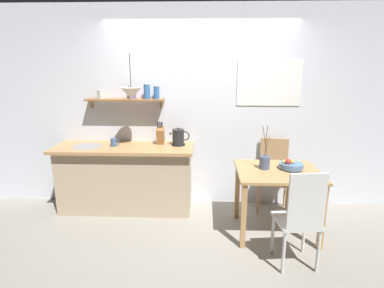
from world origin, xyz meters
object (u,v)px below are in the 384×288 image
(dining_table, at_px, (277,181))
(dining_chair_far, at_px, (273,172))
(electric_kettle, at_px, (179,137))
(pendant_lamp, at_px, (131,93))
(fruit_bowl, at_px, (291,165))
(coffee_mug_by_sink, at_px, (114,142))
(twig_vase, at_px, (265,162))
(dining_chair_near, at_px, (301,216))
(knife_block, at_px, (160,135))

(dining_table, bearing_deg, dining_chair_far, 82.08)
(electric_kettle, relative_size, pendant_lamp, 0.50)
(dining_table, xyz_separation_m, fruit_bowl, (0.15, 0.05, 0.17))
(dining_chair_far, xyz_separation_m, fruit_bowl, (0.06, -0.60, 0.29))
(coffee_mug_by_sink, relative_size, pendant_lamp, 0.23)
(twig_vase, bearing_deg, coffee_mug_by_sink, 165.99)
(dining_chair_near, relative_size, dining_chair_far, 1.05)
(twig_vase, bearing_deg, fruit_bowl, 0.33)
(dining_chair_near, height_order, pendant_lamp, pendant_lamp)
(dining_chair_near, height_order, fruit_bowl, dining_chair_near)
(dining_chair_far, bearing_deg, coffee_mug_by_sink, -176.48)
(dining_table, distance_m, fruit_bowl, 0.24)
(dining_chair_far, bearing_deg, pendant_lamp, -172.00)
(dining_table, height_order, coffee_mug_by_sink, coffee_mug_by_sink)
(dining_table, xyz_separation_m, knife_block, (-1.43, 0.65, 0.37))
(knife_block, bearing_deg, coffee_mug_by_sink, -167.22)
(dining_table, relative_size, dining_chair_far, 0.96)
(twig_vase, xyz_separation_m, electric_kettle, (-1.04, 0.56, 0.15))
(dining_chair_near, relative_size, fruit_bowl, 3.77)
(fruit_bowl, height_order, twig_vase, twig_vase)
(coffee_mug_by_sink, bearing_deg, fruit_bowl, -12.10)
(dining_chair_near, bearing_deg, knife_block, 138.42)
(fruit_bowl, xyz_separation_m, coffee_mug_by_sink, (-2.18, 0.47, 0.13))
(knife_block, height_order, coffee_mug_by_sink, knife_block)
(dining_chair_near, bearing_deg, dining_table, 96.33)
(dining_chair_far, xyz_separation_m, knife_block, (-1.52, 0.01, 0.49))
(dining_chair_far, relative_size, twig_vase, 1.90)
(dining_table, relative_size, pendant_lamp, 1.74)
(dining_chair_near, height_order, coffee_mug_by_sink, dining_chair_near)
(dining_chair_far, distance_m, fruit_bowl, 0.67)
(knife_block, relative_size, pendant_lamp, 0.58)
(dining_chair_near, relative_size, twig_vase, 2.00)
(twig_vase, bearing_deg, dining_chair_far, 68.20)
(fruit_bowl, relative_size, coffee_mug_by_sink, 2.25)
(dining_chair_near, xyz_separation_m, electric_kettle, (-1.26, 1.29, 0.45))
(dining_chair_far, relative_size, knife_block, 3.12)
(dining_chair_far, relative_size, electric_kettle, 3.66)
(dining_chair_far, relative_size, coffee_mug_by_sink, 8.07)
(dining_chair_near, relative_size, coffee_mug_by_sink, 8.49)
(dining_chair_far, relative_size, fruit_bowl, 3.59)
(dining_chair_near, distance_m, pendant_lamp, 2.35)
(dining_table, bearing_deg, knife_block, 155.45)
(dining_chair_far, bearing_deg, twig_vase, -111.80)
(dining_chair_far, height_order, coffee_mug_by_sink, coffee_mug_by_sink)
(dining_table, height_order, dining_chair_far, dining_chair_far)
(electric_kettle, bearing_deg, dining_table, -27.04)
(knife_block, bearing_deg, electric_kettle, -11.17)
(dining_table, bearing_deg, electric_kettle, 152.96)
(twig_vase, height_order, coffee_mug_by_sink, twig_vase)
(dining_table, distance_m, electric_kettle, 1.38)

